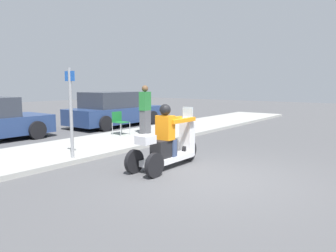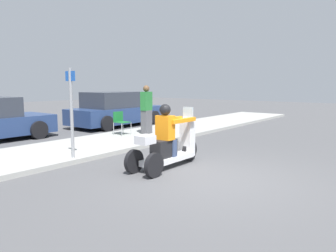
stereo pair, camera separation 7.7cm
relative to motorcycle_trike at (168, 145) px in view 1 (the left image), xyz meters
name	(u,v)px [view 1 (the left image)]	position (x,y,z in m)	size (l,w,h in m)	color
ground_plane	(212,179)	(-0.18, -1.27, -0.54)	(60.00, 60.00, 0.00)	#4C4C4F
sidewalk_strip	(73,149)	(-0.18, 3.33, -0.48)	(28.00, 2.80, 0.12)	#9E9E99
motorcycle_trike	(168,145)	(0.00, 0.00, 0.00)	(2.24, 0.67, 1.48)	black
spectator_near_curb	(145,110)	(3.02, 3.37, 0.43)	(0.44, 0.30, 1.76)	#515156
folding_chair_set_back	(119,120)	(2.29, 3.97, 0.09)	(0.49, 0.49, 0.82)	#A5A8AD
parked_car_lot_right	(114,110)	(4.48, 6.53, 0.20)	(4.62, 2.09, 1.57)	navy
street_sign	(71,109)	(-1.05, 2.18, 0.78)	(0.08, 0.36, 2.20)	gray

